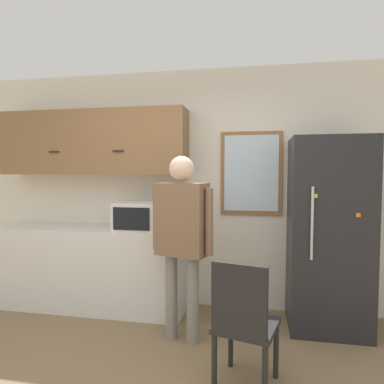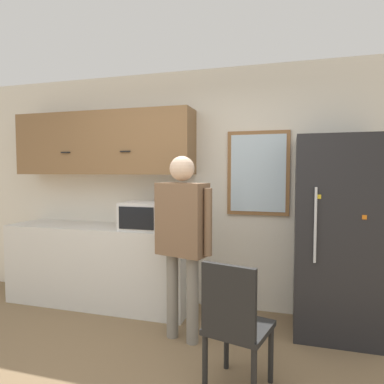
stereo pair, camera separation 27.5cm
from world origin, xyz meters
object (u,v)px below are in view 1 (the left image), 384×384
Objects in this scene: person at (182,229)px; refrigerator at (328,234)px; chair at (243,320)px; microwave at (142,217)px.

refrigerator is at bearing 37.21° from person.
chair is (-0.77, -1.16, -0.42)m from refrigerator.
person is 0.90× the size of refrigerator.
microwave is 1.90m from refrigerator.
refrigerator is (1.35, 0.53, -0.10)m from person.
refrigerator is at bearing 1.27° from microwave.
microwave reaches higher than chair.
chair is at bearing -31.53° from person.
person is 1.80× the size of chair.
microwave is 0.30× the size of refrigerator.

